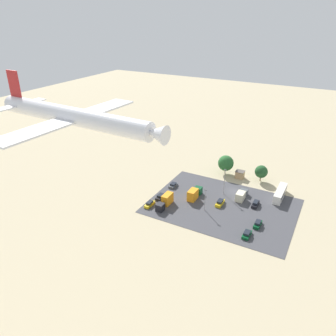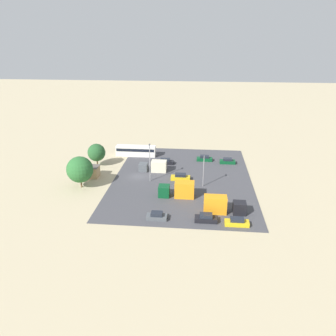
# 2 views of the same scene
# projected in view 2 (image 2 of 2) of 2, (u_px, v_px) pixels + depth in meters

# --- Properties ---
(ground_plane) EXTENTS (400.00, 400.00, 0.00)m
(ground_plane) POSITION_uv_depth(u_px,v_px,m) (138.00, 177.00, 83.66)
(ground_plane) COLOR tan
(parking_lot_surface) EXTENTS (46.78, 34.11, 0.08)m
(parking_lot_surface) POSITION_uv_depth(u_px,v_px,m) (182.00, 178.00, 82.62)
(parking_lot_surface) COLOR #424247
(parking_lot_surface) RESTS_ON ground
(shed_building) EXTENTS (3.33, 2.96, 2.90)m
(shed_building) POSITION_uv_depth(u_px,v_px,m) (93.00, 172.00, 83.00)
(shed_building) COLOR tan
(shed_building) RESTS_ON ground
(bus) EXTENTS (2.58, 11.78, 3.12)m
(bus) POSITION_uv_depth(u_px,v_px,m) (136.00, 150.00, 97.70)
(bus) COLOR silver
(bus) RESTS_ON ground
(parked_car_0) EXTENTS (1.72, 4.73, 1.61)m
(parked_car_0) POSITION_uv_depth(u_px,v_px,m) (165.00, 162.00, 91.72)
(parked_car_0) COLOR black
(parked_car_0) RESTS_ON ground
(parked_car_1) EXTENTS (1.94, 4.32, 1.50)m
(parked_car_1) POSITION_uv_depth(u_px,v_px,m) (227.00, 161.00, 92.19)
(parked_car_1) COLOR #0C4723
(parked_car_1) RESTS_ON ground
(parked_car_2) EXTENTS (1.83, 4.76, 1.63)m
(parked_car_2) POSITION_uv_depth(u_px,v_px,m) (180.00, 177.00, 81.45)
(parked_car_2) COLOR gold
(parked_car_2) RESTS_ON ground
(parked_car_3) EXTENTS (1.70, 4.55, 1.54)m
(parked_car_3) POSITION_uv_depth(u_px,v_px,m) (237.00, 222.00, 61.61)
(parked_car_3) COLOR gold
(parked_car_3) RESTS_ON ground
(parked_car_4) EXTENTS (1.75, 4.43, 1.60)m
(parked_car_4) POSITION_uv_depth(u_px,v_px,m) (204.00, 159.00, 94.09)
(parked_car_4) COLOR #0C4723
(parked_car_4) RESTS_ON ground
(parked_car_5) EXTENTS (1.95, 4.34, 1.58)m
(parked_car_5) POSITION_uv_depth(u_px,v_px,m) (206.00, 218.00, 62.93)
(parked_car_5) COLOR black
(parked_car_5) RESTS_ON ground
(parked_car_6) EXTENTS (1.97, 4.00, 1.45)m
(parked_car_6) POSITION_uv_depth(u_px,v_px,m) (157.00, 216.00, 63.75)
(parked_car_6) COLOR #4C5156
(parked_car_6) RESTS_ON ground
(parked_truck_0) EXTENTS (2.33, 8.41, 3.59)m
(parked_truck_0) POSITION_uv_depth(u_px,v_px,m) (222.00, 205.00, 65.70)
(parked_truck_0) COLOR black
(parked_truck_0) RESTS_ON ground
(parked_truck_1) EXTENTS (2.58, 7.29, 2.88)m
(parked_truck_1) POSITION_uv_depth(u_px,v_px,m) (155.00, 166.00, 86.52)
(parked_truck_1) COLOR #4C5156
(parked_truck_1) RESTS_ON ground
(parked_truck_2) EXTENTS (2.53, 7.89, 3.59)m
(parked_truck_2) POSITION_uv_depth(u_px,v_px,m) (179.00, 190.00, 72.37)
(parked_truck_2) COLOR #0C4723
(parked_truck_2) RESTS_ON ground
(tree_near_shed) EXTENTS (6.17, 6.17, 7.61)m
(tree_near_shed) POSITION_uv_depth(u_px,v_px,m) (80.00, 170.00, 76.15)
(tree_near_shed) COLOR brown
(tree_near_shed) RESTS_ON ground
(tree_apron_mid) EXTENTS (4.83, 4.83, 6.33)m
(tree_apron_mid) POSITION_uv_depth(u_px,v_px,m) (97.00, 153.00, 89.31)
(tree_apron_mid) COLOR brown
(tree_apron_mid) RESTS_ON ground
(light_pole_lot_centre) EXTENTS (0.90, 0.28, 9.51)m
(light_pole_lot_centre) POSITION_uv_depth(u_px,v_px,m) (150.00, 161.00, 79.10)
(light_pole_lot_centre) COLOR gray
(light_pole_lot_centre) RESTS_ON ground
(light_pole_lot_edge) EXTENTS (0.90, 0.28, 7.61)m
(light_pole_lot_edge) POSITION_uv_depth(u_px,v_px,m) (204.00, 170.00, 76.62)
(light_pole_lot_edge) COLOR gray
(light_pole_lot_edge) RESTS_ON ground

